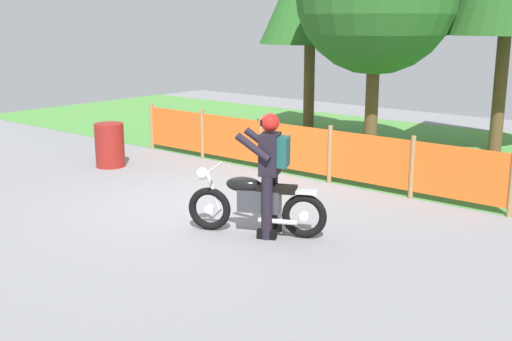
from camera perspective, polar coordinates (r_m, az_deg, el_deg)
name	(u,v)px	position (r m, az deg, el deg)	size (l,w,h in m)	color
ground	(205,204)	(10.23, -4.62, -3.01)	(24.00, 24.00, 0.02)	gray
grass_verge	(386,147)	(15.03, 11.73, 2.14)	(24.00, 7.31, 0.01)	#4C8C3D
barrier_fence	(294,148)	(11.88, 3.45, 2.06)	(8.13, 0.08, 1.05)	#997547
motorcycle_lead	(255,202)	(8.64, -0.09, -2.90)	(1.82, 0.98, 0.93)	black
rider_lead	(270,168)	(8.46, 1.32, 0.26)	(0.78, 0.69, 1.69)	black
oil_drum	(110,145)	(12.97, -13.11, 2.26)	(0.58, 0.58, 0.88)	maroon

